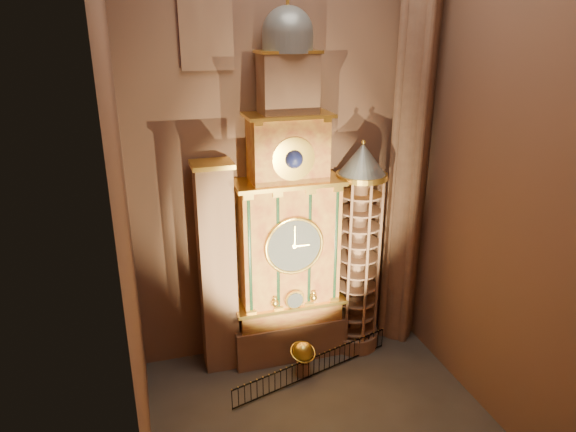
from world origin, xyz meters
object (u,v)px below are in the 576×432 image
object	(u,v)px
portrait_tower	(217,269)
celestial_globe	(303,356)
iron_railing	(314,366)
astronomical_clock	(288,230)
stair_turret	(358,251)

from	to	relation	value
portrait_tower	celestial_globe	bearing A→B (deg)	-29.74
iron_railing	portrait_tower	bearing A→B (deg)	150.42
astronomical_clock	stair_turret	xyz separation A→B (m)	(3.50, -0.26, -1.41)
celestial_globe	portrait_tower	bearing A→B (deg)	150.26
stair_turret	celestial_globe	size ratio (longest dim) A/B	6.08
astronomical_clock	portrait_tower	world-z (taller)	astronomical_clock
portrait_tower	iron_railing	xyz separation A→B (m)	(4.01, -2.27, -4.59)
stair_turret	celestial_globe	bearing A→B (deg)	-152.66
astronomical_clock	stair_turret	world-z (taller)	astronomical_clock
stair_turret	celestial_globe	xyz separation A→B (m)	(-3.36, -1.74, -4.20)
portrait_tower	stair_turret	bearing A→B (deg)	-2.33
portrait_tower	iron_railing	world-z (taller)	portrait_tower
portrait_tower	stair_turret	world-z (taller)	stair_turret
astronomical_clock	celestial_globe	bearing A→B (deg)	-86.10
astronomical_clock	portrait_tower	distance (m)	3.73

